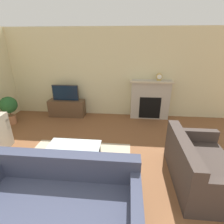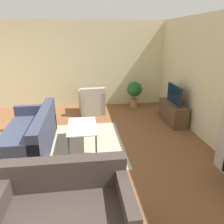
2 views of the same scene
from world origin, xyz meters
TOP-DOWN VIEW (x-y plane):
  - wall_back at (0.00, 5.01)m, footprint 8.81×0.06m
  - wall_left at (-2.93, 2.49)m, footprint 0.06×7.98m
  - area_rug at (-0.12, 2.24)m, footprint 2.22×1.81m
  - tv_stand at (-1.08, 4.70)m, footprint 1.15×0.38m
  - tv at (-1.08, 4.70)m, footprint 0.83×0.06m
  - couch_sectional at (0.03, 1.21)m, footprint 2.15×0.94m
  - couch_loveseat at (2.17, 2.07)m, footprint 0.99×1.53m
  - armchair_by_window at (-2.14, 2.57)m, footprint 0.84×0.78m
  - coffee_table at (-0.12, 2.28)m, footprint 1.02×0.61m
  - potted_plant at (-2.54, 3.98)m, footprint 0.48×0.48m

SIDE VIEW (x-z plane):
  - area_rug at x=-0.12m, z-range 0.00..0.00m
  - tv_stand at x=-1.08m, z-range 0.00..0.54m
  - couch_sectional at x=0.03m, z-range -0.12..0.70m
  - couch_loveseat at x=2.17m, z-range -0.12..0.70m
  - armchair_by_window at x=-2.14m, z-range -0.11..0.71m
  - coffee_table at x=-0.12m, z-range 0.17..0.60m
  - potted_plant at x=-2.54m, z-range 0.12..0.95m
  - tv at x=-1.08m, z-range 0.54..1.03m
  - wall_back at x=0.00m, z-range 0.00..2.70m
  - wall_left at x=-2.93m, z-range 0.00..2.70m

